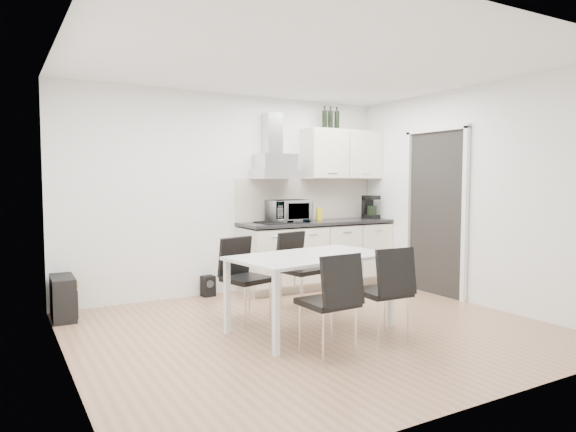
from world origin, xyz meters
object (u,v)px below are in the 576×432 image
kitchenette (318,227)px  chair_near_left (328,304)px  dining_table (311,262)px  chair_far_left (247,280)px  chair_near_right (382,293)px  chair_far_right (302,271)px  floor_speaker (208,286)px  guitar_amp (63,298)px

kitchenette → chair_near_left: 2.87m
dining_table → chair_far_left: (-0.42, 0.58, -0.24)m
dining_table → chair_near_right: chair_near_right is taller
chair_far_right → floor_speaker: size_ratio=3.36×
chair_near_left → chair_near_right: (0.66, 0.08, 0.00)m
kitchenette → floor_speaker: (-1.57, 0.17, -0.70)m
floor_speaker → chair_near_left: bearing=-94.4°
chair_far_left → floor_speaker: chair_far_left is taller
chair_far_right → guitar_amp: bearing=-32.4°
guitar_amp → kitchenette: bearing=3.0°
dining_table → guitar_amp: bearing=133.6°
chair_far_right → chair_near_right: size_ratio=1.00×
chair_near_left → chair_far_right: bearing=64.1°
chair_far_left → chair_far_right: 0.79m
kitchenette → chair_near_right: size_ratio=2.86×
chair_far_left → kitchenette: bearing=-159.3°
kitchenette → floor_speaker: kitchenette is taller
kitchenette → dining_table: size_ratio=1.51×
floor_speaker → chair_far_left: bearing=-99.4°
kitchenette → chair_near_right: 2.51m
chair_far_left → chair_near_right: size_ratio=1.00×
dining_table → guitar_amp: (-2.09, 1.66, -0.45)m
chair_far_right → chair_near_left: 1.55m
guitar_amp → chair_near_right: bearing=-40.7°
kitchenette → floor_speaker: bearing=174.0°
chair_far_right → floor_speaker: bearing=-70.9°
chair_near_right → guitar_amp: 3.36m
chair_near_left → guitar_amp: 2.96m
dining_table → chair_near_left: (-0.27, -0.68, -0.24)m
dining_table → floor_speaker: bearing=92.4°
chair_far_right → guitar_amp: size_ratio=1.58×
chair_near_right → guitar_amp: size_ratio=1.58×
chair_far_left → chair_far_right: (0.77, 0.16, 0.00)m
chair_far_left → chair_near_left: same height
chair_near_left → chair_near_right: bearing=4.5°
chair_far_left → floor_speaker: (0.07, 1.32, -0.31)m
kitchenette → floor_speaker: 1.73m
chair_far_left → chair_near_right: (0.82, -1.18, 0.00)m
chair_far_left → guitar_amp: size_ratio=1.58×
chair_near_left → chair_near_right: size_ratio=1.00×
chair_near_left → guitar_amp: chair_near_left is taller
kitchenette → chair_far_right: size_ratio=2.86×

